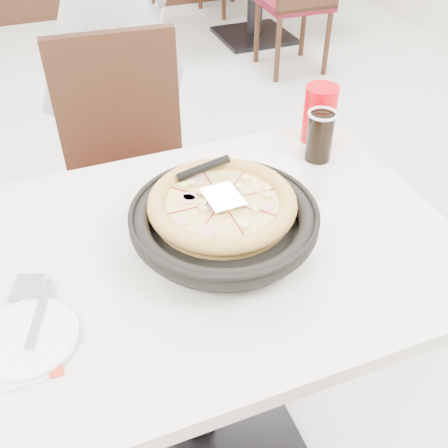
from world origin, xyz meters
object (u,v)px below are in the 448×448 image
object	(u,v)px
pizza	(222,209)
pizza_pan	(224,227)
chair_far	(134,191)
diner_person	(104,8)
main_table	(193,352)
red_cup	(319,114)
side_plate	(28,339)
cola_glass	(320,138)

from	to	relation	value
pizza	pizza_pan	bearing A→B (deg)	-105.62
chair_far	diner_person	xyz separation A→B (m)	(0.07, 0.54, 0.43)
main_table	red_cup	xyz separation A→B (m)	(0.49, 0.31, 0.45)
red_cup	side_plate	bearing A→B (deg)	-152.14
cola_glass	diner_person	xyz separation A→B (m)	(-0.37, 0.96, 0.09)
main_table	chair_far	distance (m)	0.64
pizza	cola_glass	xyz separation A→B (m)	(0.35, 0.19, 0.00)
cola_glass	diner_person	world-z (taller)	diner_person
chair_far	pizza	world-z (taller)	chair_far
pizza	diner_person	world-z (taller)	diner_person
pizza	cola_glass	distance (m)	0.40
side_plate	pizza_pan	bearing A→B (deg)	16.50
cola_glass	red_cup	world-z (taller)	red_cup
main_table	red_cup	world-z (taller)	red_cup
side_plate	main_table	bearing A→B (deg)	21.62
cola_glass	red_cup	bearing A→B (deg)	62.00
pizza_pan	pizza	size ratio (longest dim) A/B	1.24
pizza_pan	red_cup	distance (m)	0.52
chair_far	pizza_pan	distance (m)	0.72
pizza_pan	diner_person	world-z (taller)	diner_person
diner_person	red_cup	bearing A→B (deg)	98.80
side_plate	red_cup	distance (m)	0.95
side_plate	diner_person	distance (m)	1.39
main_table	diner_person	size ratio (longest dim) A/B	0.66
main_table	red_cup	bearing A→B (deg)	31.89
chair_far	pizza_pan	world-z (taller)	chair_far
pizza	diner_person	xyz separation A→B (m)	(-0.02, 1.14, 0.10)
pizza_pan	red_cup	xyz separation A→B (m)	(0.41, 0.32, 0.04)
chair_far	side_plate	world-z (taller)	chair_far
cola_glass	chair_far	bearing A→B (deg)	136.56
cola_glass	red_cup	distance (m)	0.10
pizza	red_cup	world-z (taller)	red_cup
pizza_pan	cola_glass	size ratio (longest dim) A/B	2.92
main_table	red_cup	distance (m)	0.74
chair_far	red_cup	distance (m)	0.68
main_table	diner_person	bearing A→B (deg)	86.29
side_plate	red_cup	world-z (taller)	red_cup
pizza_pan	red_cup	size ratio (longest dim) A/B	2.37
chair_far	red_cup	world-z (taller)	chair_far
main_table	cola_glass	distance (m)	0.66
cola_glass	red_cup	size ratio (longest dim) A/B	0.81
cola_glass	main_table	bearing A→B (deg)	-154.18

